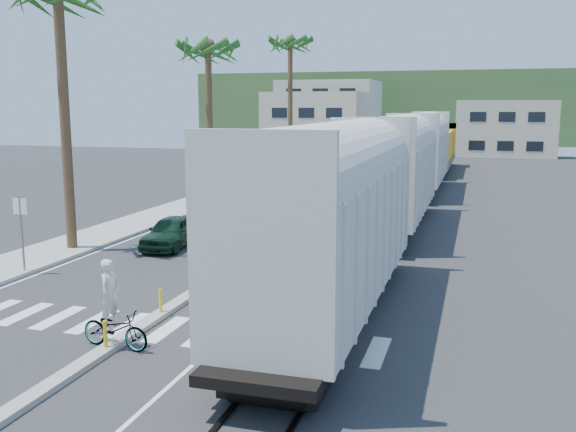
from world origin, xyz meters
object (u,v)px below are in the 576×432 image
object	(u,v)px
street_sign	(21,223)
car_second	(218,211)
car_lead	(171,232)
cyclist	(114,320)

from	to	relation	value
street_sign	car_second	xyz separation A→B (m)	(3.23, 11.10, -1.14)
car_lead	cyclist	bearing A→B (deg)	-74.05
car_second	cyclist	distance (m)	17.26
car_lead	cyclist	distance (m)	12.19
car_second	street_sign	bearing A→B (deg)	-111.47
car_lead	street_sign	bearing A→B (deg)	-122.93
car_lead	car_second	distance (m)	5.30
car_second	cyclist	world-z (taller)	cyclist
street_sign	car_second	bearing A→B (deg)	73.77
car_lead	cyclist	world-z (taller)	cyclist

